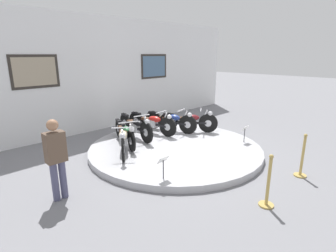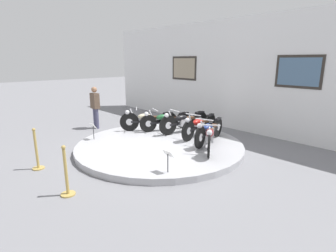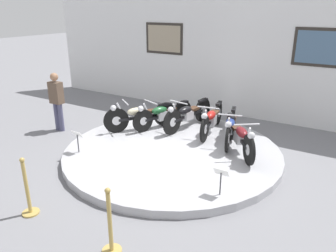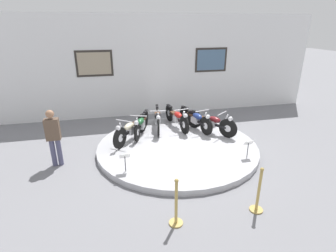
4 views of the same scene
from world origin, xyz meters
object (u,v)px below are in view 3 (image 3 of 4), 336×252
motorcycle_green (162,114)px  motorcycle_maroon (240,135)px  motorcycle_black (187,114)px  info_placard_front_left (77,137)px  info_placard_front_centre (221,176)px  stanchion_post_left_of_entry (28,195)px  motorcycle_red (212,118)px  motorcycle_cream (140,115)px  visitor_standing (57,99)px  motorcycle_blue (230,126)px  stanchion_post_right_of_entry (111,231)px

motorcycle_green → motorcycle_maroon: 2.37m
motorcycle_black → info_placard_front_left: size_ratio=3.90×
motorcycle_maroon → info_placard_front_centre: size_ratio=3.19×
stanchion_post_left_of_entry → motorcycle_red: bearing=75.0°
motorcycle_cream → stanchion_post_left_of_entry: bearing=-82.7°
motorcycle_cream → info_placard_front_left: 1.92m
motorcycle_green → info_placard_front_centre: motorcycle_green is taller
motorcycle_cream → motorcycle_maroon: bearing=-0.0°
motorcycle_green → visitor_standing: bearing=-152.3°
motorcycle_black → motorcycle_blue: (1.31, -0.27, -0.01)m
info_placard_front_left → visitor_standing: visitor_standing is taller
visitor_standing → motorcycle_cream: bearing=21.9°
motorcycle_blue → stanchion_post_left_of_entry: bearing=-113.2°
motorcycle_black → visitor_standing: 3.53m
motorcycle_green → visitor_standing: 2.87m
motorcycle_cream → info_placard_front_centre: motorcycle_cream is taller
motorcycle_black → info_placard_front_left: (-1.34, -2.64, -0.03)m
motorcycle_cream → info_placard_front_centre: size_ratio=3.21×
info_placard_front_left → visitor_standing: 2.10m
stanchion_post_left_of_entry → stanchion_post_right_of_entry: bearing=0.0°
info_placard_front_left → stanchion_post_left_of_entry: stanchion_post_left_of_entry is taller
motorcycle_maroon → visitor_standing: visitor_standing is taller
visitor_standing → stanchion_post_right_of_entry: visitor_standing is taller
motorcycle_blue → stanchion_post_left_of_entry: size_ratio=1.88×
motorcycle_green → info_placard_front_left: size_ratio=3.62×
motorcycle_maroon → visitor_standing: 4.92m
motorcycle_black → info_placard_front_centre: bearing=-52.3°
motorcycle_black → info_placard_front_left: 2.96m
info_placard_front_left → motorcycle_red: bearing=52.3°
motorcycle_blue → info_placard_front_centre: bearing=-72.8°
motorcycle_blue → stanchion_post_right_of_entry: stanchion_post_right_of_entry is taller
motorcycle_green → stanchion_post_right_of_entry: 4.66m
motorcycle_green → stanchion_post_right_of_entry: size_ratio=1.81×
motorcycle_black → info_placard_front_centre: 3.34m
motorcycle_blue → info_placard_front_left: bearing=-138.3°
motorcycle_black → motorcycle_blue: 1.34m
motorcycle_maroon → motorcycle_green: bearing=168.5°
motorcycle_cream → stanchion_post_right_of_entry: (2.23, -3.81, -0.21)m
stanchion_post_right_of_entry → motorcycle_red: bearing=96.6°
motorcycle_green → motorcycle_maroon: bearing=-11.5°
info_placard_front_centre → motorcycle_black: bearing=127.7°
motorcycle_red → motorcycle_blue: bearing=-24.0°
motorcycle_blue → motorcycle_maroon: bearing=-49.9°
motorcycle_cream → motorcycle_blue: bearing=11.5°
motorcycle_green → info_placard_front_centre: (2.66, -2.37, -0.00)m
motorcycle_green → visitor_standing: visitor_standing is taller
motorcycle_cream → motorcycle_black: (1.01, 0.75, 0.00)m
motorcycle_maroon → stanchion_post_right_of_entry: 3.85m
motorcycle_black → motorcycle_green: bearing=-156.0°
motorcycle_black → info_placard_front_centre: size_ratio=3.90×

